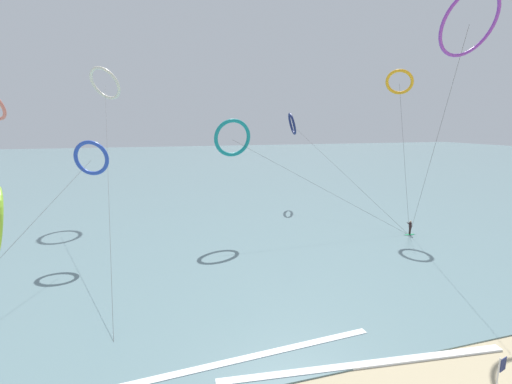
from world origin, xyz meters
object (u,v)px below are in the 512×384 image
(kite_ivory, at_px, (105,83))
(kite_amber, at_px, (399,82))
(kite_teal, at_px, (233,138))
(kite_cobalt, at_px, (91,158))
(surfer_emerald, at_px, (410,229))
(kite_navy, at_px, (292,124))
(beach_flag, at_px, (499,380))
(kite_violet, at_px, (469,23))

(kite_ivory, bearing_deg, kite_amber, -165.79)
(kite_teal, xyz_separation_m, kite_ivory, (-14.39, 15.31, 7.01))
(kite_cobalt, xyz_separation_m, kite_teal, (14.30, 2.22, 1.68))
(kite_teal, height_order, kite_ivory, kite_ivory)
(surfer_emerald, relative_size, kite_navy, 0.08)
(kite_teal, distance_m, kite_navy, 19.72)
(kite_navy, height_order, beach_flag, kite_navy)
(kite_cobalt, xyz_separation_m, kite_amber, (34.77, 1.08, 8.19))
(kite_amber, bearing_deg, beach_flag, 108.40)
(kite_ivory, bearing_deg, beach_flag, 152.97)
(kite_cobalt, bearing_deg, kite_ivory, -70.29)
(surfer_emerald, xyz_separation_m, kite_amber, (0.82, 4.82, 16.94))
(kite_teal, bearing_deg, kite_ivory, -53.98)
(kite_cobalt, bearing_deg, kite_teal, -151.73)
(kite_violet, distance_m, kite_navy, 32.13)
(kite_amber, bearing_deg, kite_ivory, 22.19)
(beach_flag, bearing_deg, kite_ivory, 113.48)
(surfer_emerald, relative_size, beach_flag, 0.55)
(kite_cobalt, bearing_deg, surfer_emerald, -166.86)
(kite_ivory, bearing_deg, kite_teal, 172.70)
(surfer_emerald, xyz_separation_m, beach_flag, (-14.73, -23.16, 1.23))
(kite_amber, bearing_deg, kite_violet, 115.47)
(kite_violet, relative_size, kite_navy, 0.99)
(kite_amber, height_order, kite_navy, kite_amber)
(kite_violet, height_order, kite_navy, kite_violet)
(kite_amber, relative_size, kite_navy, 0.85)
(kite_amber, distance_m, kite_ivory, 38.55)
(kite_ivory, height_order, kite_navy, kite_ivory)
(surfer_emerald, xyz_separation_m, kite_ivory, (-34.04, 21.28, 17.44))
(kite_teal, distance_m, kite_ivory, 22.15)
(kite_violet, xyz_separation_m, beach_flag, (-9.31, -12.53, -18.04))
(kite_ivory, height_order, kite_violet, kite_violet)
(kite_violet, bearing_deg, surfer_emerald, -119.66)
(kite_amber, bearing_deg, kite_teal, 44.26)
(kite_amber, distance_m, kite_teal, 21.51)
(kite_ivory, bearing_deg, kite_navy, -141.85)
(kite_amber, xyz_separation_m, kite_ivory, (-34.86, 16.46, 0.50))
(kite_ivory, xyz_separation_m, kite_violet, (28.62, -31.91, 1.83))
(kite_teal, relative_size, beach_flag, 7.03)
(kite_teal, relative_size, kite_ivory, 0.60)
(kite_cobalt, bearing_deg, kite_amber, -158.79)
(kite_cobalt, xyz_separation_m, kite_navy, (27.38, 16.90, 3.23))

